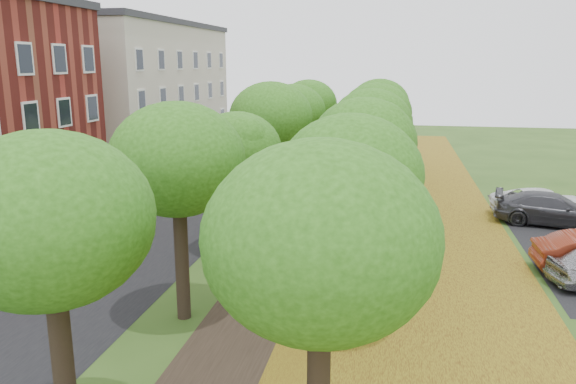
% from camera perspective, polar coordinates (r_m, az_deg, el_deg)
% --- Properties ---
extents(street_asphalt, '(8.00, 70.00, 0.01)m').
position_cam_1_polar(street_asphalt, '(27.04, -14.13, -3.13)').
color(street_asphalt, black).
rests_on(street_asphalt, ground).
extents(footpath, '(3.20, 70.00, 0.01)m').
position_cam_1_polar(footpath, '(24.89, 1.79, -4.13)').
color(footpath, black).
rests_on(footpath, ground).
extents(leaf_verge, '(7.50, 70.00, 0.01)m').
position_cam_1_polar(leaf_verge, '(24.65, 13.38, -4.67)').
color(leaf_verge, olive).
rests_on(leaf_verge, ground).
extents(tree_row_west, '(3.77, 33.77, 6.04)m').
position_cam_1_polar(tree_row_west, '(24.40, -3.27, 6.08)').
color(tree_row_west, black).
rests_on(tree_row_west, ground).
extents(tree_row_east, '(3.77, 33.77, 6.04)m').
position_cam_1_polar(tree_row_east, '(23.70, 8.12, 5.76)').
color(tree_row_east, black).
rests_on(tree_row_east, ground).
extents(building_cream, '(10.30, 20.30, 10.40)m').
position_cam_1_polar(building_cream, '(46.41, -15.94, 9.93)').
color(building_cream, beige).
rests_on(building_cream, ground).
extents(car_grey, '(5.36, 2.99, 1.47)m').
position_cam_1_polar(car_grey, '(28.61, 25.27, -1.60)').
color(car_grey, '#35353A').
rests_on(car_grey, ground).
extents(car_white, '(5.20, 2.63, 1.41)m').
position_cam_1_polar(car_white, '(29.66, 24.76, -1.13)').
color(car_white, white).
rests_on(car_white, ground).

